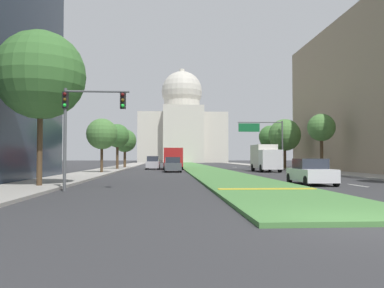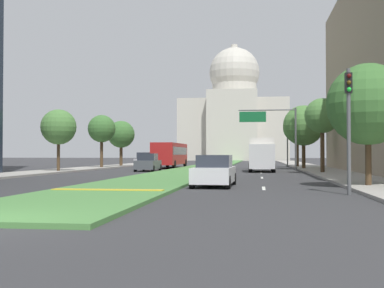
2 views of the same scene
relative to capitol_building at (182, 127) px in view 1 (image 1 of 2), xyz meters
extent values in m
plane|color=#333335|center=(0.00, -59.91, -11.68)|extent=(267.10, 267.10, 0.00)
cube|color=#4C8442|center=(0.00, -65.98, -11.61)|extent=(5.38, 109.27, 0.14)
cube|color=gold|center=(0.00, -110.97, -11.52)|extent=(4.84, 0.50, 0.04)
cube|color=silver|center=(6.62, -106.97, -11.68)|extent=(0.16, 2.40, 0.01)
cube|color=silver|center=(6.62, -96.39, -11.68)|extent=(0.16, 2.40, 0.01)
cube|color=silver|center=(6.62, -87.40, -11.68)|extent=(0.16, 2.40, 0.01)
cube|color=silver|center=(6.62, -82.41, -11.68)|extent=(0.16, 2.40, 0.01)
cube|color=silver|center=(6.62, -63.26, -11.68)|extent=(0.16, 2.40, 0.01)
cube|color=silver|center=(6.62, -64.56, -11.68)|extent=(0.16, 2.40, 0.01)
cube|color=#9E9991|center=(-12.54, -72.05, -11.61)|extent=(4.00, 109.27, 0.15)
cube|color=#9E9991|center=(12.54, -72.05, -11.61)|extent=(4.00, 109.27, 0.15)
cube|color=beige|center=(0.00, 0.79, -3.70)|extent=(28.34, 20.56, 15.97)
cube|color=beige|center=(0.00, -11.48, -2.90)|extent=(12.47, 4.00, 17.57)
cylinder|color=beige|center=(0.00, 0.79, 7.06)|extent=(12.00, 12.00, 5.53)
sphere|color=beige|center=(0.00, 0.79, 12.21)|extent=(13.66, 13.66, 13.66)
cylinder|color=beige|center=(0.00, 0.79, 18.36)|extent=(1.80, 1.80, 3.00)
cylinder|color=#515456|center=(-10.04, -110.03, -9.08)|extent=(0.16, 0.16, 5.20)
cube|color=black|center=(-10.04, -110.03, -7.08)|extent=(0.28, 0.24, 0.84)
sphere|color=#510F0F|center=(-10.04, -110.17, -6.80)|extent=(0.18, 0.18, 0.18)
sphere|color=#4C380F|center=(-10.04, -110.17, -7.08)|extent=(0.18, 0.18, 0.18)
sphere|color=#1ED838|center=(-10.04, -110.17, -7.36)|extent=(0.18, 0.18, 0.18)
cylinder|color=#515456|center=(-8.44, -110.03, -6.63)|extent=(3.20, 0.10, 0.10)
cube|color=black|center=(-7.16, -110.03, -7.08)|extent=(0.28, 0.24, 0.84)
sphere|color=#510F0F|center=(-7.16, -110.17, -6.80)|extent=(0.18, 0.18, 0.18)
sphere|color=#4C380F|center=(-7.16, -110.17, -7.08)|extent=(0.18, 0.18, 0.18)
sphere|color=#1ED838|center=(-7.16, -110.17, -7.36)|extent=(0.18, 0.18, 0.18)
cylinder|color=#515456|center=(10.04, -68.67, -9.08)|extent=(0.16, 0.16, 5.20)
cube|color=black|center=(10.04, -68.67, -7.08)|extent=(0.28, 0.24, 0.84)
sphere|color=red|center=(10.04, -68.81, -6.80)|extent=(0.18, 0.18, 0.18)
sphere|color=#4C380F|center=(10.04, -68.81, -7.08)|extent=(0.18, 0.18, 0.18)
sphere|color=#0F4219|center=(10.04, -68.81, -7.36)|extent=(0.18, 0.18, 0.18)
cylinder|color=#515456|center=(10.24, -79.57, -8.43)|extent=(0.20, 0.20, 6.50)
cylinder|color=#515456|center=(7.28, -79.57, -5.38)|extent=(5.93, 0.12, 0.12)
cube|color=#146033|center=(5.80, -79.62, -6.08)|extent=(2.80, 0.08, 1.10)
cylinder|color=#4C3823|center=(-12.01, -107.75, -9.20)|extent=(0.30, 0.30, 4.96)
sphere|color=#3D7033|center=(-12.01, -107.75, -5.36)|extent=(4.97, 4.97, 4.97)
cylinder|color=#4C3823|center=(-11.74, -88.82, -10.05)|extent=(0.28, 0.28, 3.26)
sphere|color=#4C7F3D|center=(-11.74, -88.82, -7.53)|extent=(3.23, 3.23, 3.23)
cylinder|color=#4C3823|center=(11.75, -88.87, -9.63)|extent=(0.35, 0.35, 4.11)
sphere|color=#4C7F3D|center=(11.75, -88.87, -6.75)|extent=(2.97, 2.97, 2.97)
cylinder|color=#4C3823|center=(-11.66, -76.78, -9.81)|extent=(0.35, 0.35, 3.75)
sphere|color=#3D7033|center=(-11.66, -76.78, -7.06)|extent=(3.19, 3.19, 3.19)
cylinder|color=#4C3823|center=(11.26, -77.30, -9.90)|extent=(0.39, 0.39, 3.57)
sphere|color=#4C7F3D|center=(11.26, -77.30, -6.91)|extent=(4.40, 4.40, 4.40)
cylinder|color=#4C3823|center=(-11.44, -69.47, -10.04)|extent=(0.40, 0.40, 3.29)
sphere|color=#3D7033|center=(-11.44, -69.47, -7.42)|extent=(3.54, 3.54, 3.54)
cylinder|color=#4C3823|center=(11.20, -70.02, -9.72)|extent=(0.30, 0.30, 3.93)
sphere|color=#3D7033|center=(11.20, -70.02, -6.77)|extent=(3.56, 3.56, 3.56)
cube|color=silver|center=(4.10, -106.01, -11.08)|extent=(2.03, 4.45, 0.77)
cube|color=#282D38|center=(4.11, -105.84, -10.37)|extent=(1.73, 2.16, 0.63)
cylinder|color=black|center=(4.92, -107.79, -11.36)|extent=(0.24, 0.65, 0.64)
cylinder|color=black|center=(3.18, -107.74, -11.36)|extent=(0.24, 0.65, 0.64)
cylinder|color=black|center=(5.03, -104.29, -11.36)|extent=(0.24, 0.65, 0.64)
cylinder|color=black|center=(3.29, -104.24, -11.36)|extent=(0.24, 0.65, 0.64)
cube|color=#4C5156|center=(-4.29, -84.71, -11.05)|extent=(1.96, 4.66, 0.83)
cube|color=#282D38|center=(-4.29, -84.90, -10.29)|extent=(1.68, 2.26, 0.68)
cylinder|color=black|center=(-5.18, -82.88, -11.36)|extent=(0.24, 0.65, 0.64)
cylinder|color=black|center=(-3.50, -82.83, -11.36)|extent=(0.24, 0.65, 0.64)
cylinder|color=black|center=(-5.09, -86.59, -11.36)|extent=(0.24, 0.65, 0.64)
cylinder|color=black|center=(-3.40, -86.55, -11.36)|extent=(0.24, 0.65, 0.64)
cube|color=#BCBCC1|center=(-6.92, -74.64, -11.01)|extent=(1.88, 4.32, 0.90)
cube|color=#282D38|center=(-6.93, -74.81, -10.19)|extent=(1.62, 2.08, 0.74)
cylinder|color=black|center=(-7.71, -72.93, -11.36)|extent=(0.23, 0.64, 0.64)
cylinder|color=black|center=(-6.07, -72.96, -11.36)|extent=(0.23, 0.64, 0.64)
cylinder|color=black|center=(-7.77, -76.32, -11.36)|extent=(0.23, 0.64, 0.64)
cylinder|color=black|center=(-6.13, -76.35, -11.36)|extent=(0.23, 0.64, 0.64)
cube|color=silver|center=(6.70, -86.84, -10.23)|extent=(2.30, 2.00, 2.20)
cube|color=beige|center=(6.70, -83.64, -9.88)|extent=(2.30, 4.40, 2.80)
cylinder|color=black|center=(7.75, -86.84, -11.23)|extent=(0.30, 0.90, 0.90)
cylinder|color=black|center=(5.65, -86.84, -11.23)|extent=(0.30, 0.90, 0.90)
cylinder|color=black|center=(7.75, -82.54, -11.23)|extent=(0.30, 0.90, 0.90)
cylinder|color=black|center=(5.65, -82.54, -11.23)|extent=(0.30, 0.90, 0.90)
cube|color=#B21E1E|center=(-4.10, -73.80, -9.98)|extent=(2.50, 11.00, 2.50)
cube|color=#232833|center=(-4.10, -73.80, -9.63)|extent=(2.52, 10.12, 0.90)
cylinder|color=black|center=(-5.25, -69.50, -11.18)|extent=(0.32, 1.00, 1.00)
cylinder|color=black|center=(-2.95, -69.50, -11.18)|extent=(0.32, 1.00, 1.00)
cylinder|color=black|center=(-5.25, -77.70, -11.18)|extent=(0.32, 1.00, 1.00)
cylinder|color=black|center=(-2.95, -77.70, -11.18)|extent=(0.32, 1.00, 1.00)
camera|label=1|loc=(-4.90, -129.90, -9.96)|focal=36.40mm
camera|label=2|loc=(6.35, -130.85, -10.00)|focal=45.20mm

